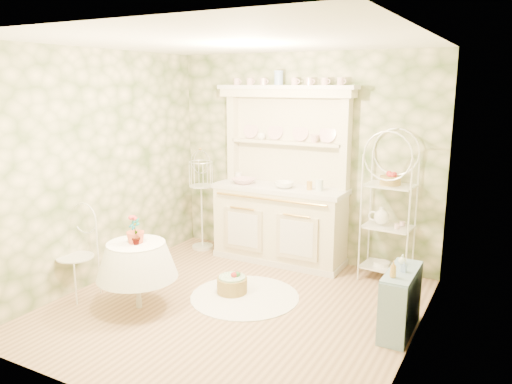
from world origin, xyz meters
The scene contains 22 objects.
floor centered at (0.00, 0.00, 0.00)m, with size 3.60×3.60×0.00m, color tan.
ceiling centered at (0.00, 0.00, 2.70)m, with size 3.60×3.60×0.00m, color white.
wall_left centered at (-1.80, 0.00, 1.35)m, with size 3.60×3.60×0.00m, color beige.
wall_right centered at (1.80, 0.00, 1.35)m, with size 3.60×3.60×0.00m, color beige.
wall_back centered at (0.00, 1.80, 1.35)m, with size 3.60×3.60×0.00m, color beige.
wall_front centered at (0.00, -1.80, 1.35)m, with size 3.60×3.60×0.00m, color beige.
kitchen_dresser centered at (-0.20, 1.52, 1.15)m, with size 1.87×0.61×2.29m, color beige.
bakers_rack centered at (1.21, 1.55, 0.96)m, with size 0.59×0.42×1.91m, color white.
side_shelf centered at (1.65, 0.29, 0.29)m, with size 0.25×0.68×0.58m, color #7C9AB0.
round_table centered at (-0.87, -0.48, 0.36)m, with size 0.65×0.65×0.72m, color white.
cafe_chair centered at (-1.68, -0.56, 0.48)m, with size 0.44×0.44×0.96m, color white.
birdcage_stand centered at (-1.39, 1.45, 0.77)m, with size 0.36×0.36×1.55m, color white.
floor_basket centered at (-0.20, 0.31, 0.13)m, with size 0.39×0.39×0.25m, color olive.
lace_rug centered at (-0.02, 0.28, 0.01)m, with size 1.21×1.21×0.01m, color white.
bowl_floral centered at (-0.69, 1.44, 1.02)m, with size 0.30×0.30×0.07m, color white.
bowl_white centered at (-0.11, 1.45, 1.02)m, with size 0.25×0.25×0.08m, color white.
cup_left centered at (-0.55, 1.68, 1.61)m, with size 0.11×0.11×0.09m, color white.
cup_right centered at (0.20, 1.68, 1.61)m, with size 0.11×0.11×0.10m, color white.
potted_geranium centered at (-0.83, -0.52, 0.85)m, with size 0.14×0.10×0.27m, color #3F7238.
bottle_amber centered at (1.61, 0.09, 0.68)m, with size 0.06×0.06×0.15m, color #BC8D3C.
bottle_blue centered at (1.67, 0.27, 0.65)m, with size 0.04×0.04×0.10m, color #87A7DC.
bottle_glass centered at (1.61, 0.47, 0.65)m, with size 0.08×0.08×0.10m, color silver.
Camera 1 is at (2.52, -4.18, 2.31)m, focal length 35.00 mm.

